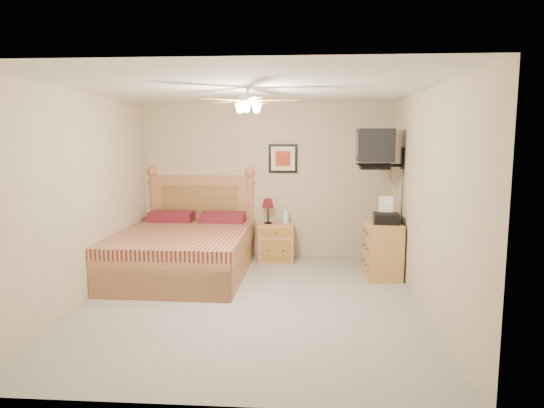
% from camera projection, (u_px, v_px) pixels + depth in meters
% --- Properties ---
extents(floor, '(4.50, 4.50, 0.00)m').
position_uv_depth(floor, '(251.00, 303.00, 5.79)').
color(floor, gray).
rests_on(floor, ground).
extents(ceiling, '(4.00, 4.50, 0.04)m').
position_uv_depth(ceiling, '(250.00, 89.00, 5.45)').
color(ceiling, white).
rests_on(ceiling, ground).
extents(wall_back, '(4.00, 0.04, 2.50)m').
position_uv_depth(wall_back, '(266.00, 181.00, 7.84)').
color(wall_back, tan).
rests_on(wall_back, ground).
extents(wall_front, '(4.00, 0.04, 2.50)m').
position_uv_depth(wall_front, '(213.00, 240.00, 3.40)').
color(wall_front, tan).
rests_on(wall_front, ground).
extents(wall_left, '(0.04, 4.50, 2.50)m').
position_uv_depth(wall_left, '(83.00, 198.00, 5.76)').
color(wall_left, tan).
rests_on(wall_left, ground).
extents(wall_right, '(0.04, 4.50, 2.50)m').
position_uv_depth(wall_right, '(426.00, 201.00, 5.48)').
color(wall_right, tan).
rests_on(wall_right, ground).
extents(bed, '(1.79, 2.33, 1.50)m').
position_uv_depth(bed, '(183.00, 223.00, 6.87)').
color(bed, '#B3744B').
rests_on(bed, ground).
extents(nightstand, '(0.56, 0.43, 0.60)m').
position_uv_depth(nightstand, '(276.00, 242.00, 7.72)').
color(nightstand, '#BD7240').
rests_on(nightstand, ground).
extents(table_lamp, '(0.28, 0.28, 0.40)m').
position_uv_depth(table_lamp, '(268.00, 211.00, 7.69)').
color(table_lamp, maroon).
rests_on(table_lamp, nightstand).
extents(lotion_bottle, '(0.11, 0.11, 0.26)m').
position_uv_depth(lotion_bottle, '(286.00, 215.00, 7.69)').
color(lotion_bottle, silver).
rests_on(lotion_bottle, nightstand).
extents(framed_picture, '(0.46, 0.04, 0.46)m').
position_uv_depth(framed_picture, '(283.00, 159.00, 7.75)').
color(framed_picture, black).
rests_on(framed_picture, wall_back).
extents(dresser, '(0.48, 0.68, 0.78)m').
position_uv_depth(dresser, '(383.00, 250.00, 6.82)').
color(dresser, '#B48042').
rests_on(dresser, ground).
extents(fax_machine, '(0.37, 0.39, 0.36)m').
position_uv_depth(fax_machine, '(387.00, 210.00, 6.67)').
color(fax_machine, black).
rests_on(fax_machine, dresser).
extents(magazine_lower, '(0.24, 0.30, 0.03)m').
position_uv_depth(magazine_lower, '(382.00, 219.00, 6.98)').
color(magazine_lower, '#B3A892').
rests_on(magazine_lower, dresser).
extents(magazine_upper, '(0.29, 0.33, 0.02)m').
position_uv_depth(magazine_upper, '(382.00, 217.00, 6.97)').
color(magazine_upper, gray).
rests_on(magazine_upper, magazine_lower).
extents(wall_tv, '(0.56, 0.46, 0.58)m').
position_uv_depth(wall_tv, '(386.00, 148.00, 6.74)').
color(wall_tv, black).
rests_on(wall_tv, wall_right).
extents(ceiling_fan, '(1.14, 1.14, 0.28)m').
position_uv_depth(ceiling_fan, '(248.00, 100.00, 5.27)').
color(ceiling_fan, silver).
rests_on(ceiling_fan, ceiling).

